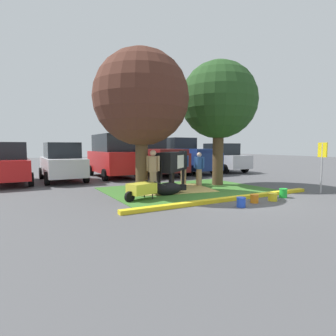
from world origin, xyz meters
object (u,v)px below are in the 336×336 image
object	(u,v)px
shade_tree_left	(141,98)
pickup_truck_maroon	(154,157)
person_visitor_near	(153,171)
sedan_silver	(62,162)
bucket_green	(283,193)
wheelbarrow	(141,189)
calf_lying	(169,189)
cow_holstein	(173,162)
bucket_yellow	(273,197)
pickup_truck_black	(186,157)
bucket_blue	(241,202)
parking_sign	(322,158)
bucket_orange	(254,198)
hatchback_white	(221,158)
person_handler	(184,167)
sedan_red	(8,164)
suv_dark_grey	(113,156)
shade_tree_right	(219,101)
person_visitor_far	(199,168)

from	to	relation	value
shade_tree_left	pickup_truck_maroon	bearing A→B (deg)	59.96
person_visitor_near	sedan_silver	distance (m)	6.54
bucket_green	wheelbarrow	bearing A→B (deg)	155.96
calf_lying	person_visitor_near	xyz separation A→B (m)	(-0.50, 0.34, 0.68)
cow_holstein	bucket_yellow	size ratio (longest dim) A/B	8.14
wheelbarrow	bucket_green	size ratio (longest dim) A/B	4.96
pickup_truck_black	person_visitor_near	bearing A→B (deg)	-130.95
bucket_blue	wheelbarrow	bearing A→B (deg)	132.05
parking_sign	sedan_silver	bearing A→B (deg)	131.65
parking_sign	bucket_orange	world-z (taller)	parking_sign
wheelbarrow	cow_holstein	bearing A→B (deg)	37.16
cow_holstein	bucket_orange	distance (m)	4.09
calf_lying	hatchback_white	xyz separation A→B (m)	(7.97, 6.43, 0.75)
person_visitor_near	wheelbarrow	distance (m)	1.20
bucket_orange	sedan_silver	distance (m)	10.14
person_handler	pickup_truck_black	world-z (taller)	pickup_truck_black
bucket_blue	bucket_orange	size ratio (longest dim) A/B	1.07
pickup_truck_black	shade_tree_left	bearing A→B (deg)	-134.06
shade_tree_left	bucket_green	world-z (taller)	shade_tree_left
bucket_orange	sedan_silver	xyz separation A→B (m)	(-4.56, 9.02, 0.84)
sedan_red	person_visitor_near	bearing A→B (deg)	-51.57
shade_tree_left	pickup_truck_black	world-z (taller)	shade_tree_left
person_visitor_near	bucket_green	xyz separation A→B (m)	(3.81, -2.77, -0.75)
suv_dark_grey	hatchback_white	bearing A→B (deg)	-2.63
shade_tree_right	bucket_orange	world-z (taller)	shade_tree_right
calf_lying	bucket_yellow	size ratio (longest dim) A/B	4.07
person_visitor_far	pickup_truck_maroon	distance (m)	5.59
calf_lying	bucket_blue	world-z (taller)	calf_lying
calf_lying	sedan_red	bearing A→B (deg)	129.64
calf_lying	pickup_truck_black	size ratio (longest dim) A/B	0.24
person_visitor_near	bucket_yellow	xyz separation A→B (m)	(3.01, -2.98, -0.78)
person_visitor_far	sedan_red	world-z (taller)	sedan_red
bucket_green	person_visitor_far	bearing A→B (deg)	104.19
person_visitor_near	suv_dark_grey	xyz separation A→B (m)	(0.55, 6.45, 0.35)
bucket_yellow	bucket_green	distance (m)	0.83
shade_tree_left	bucket_blue	size ratio (longest dim) A/B	18.03
bucket_blue	bucket_orange	distance (m)	0.87
person_visitor_near	person_visitor_far	bearing A→B (deg)	19.57
person_handler	bucket_blue	distance (m)	5.17
shade_tree_right	hatchback_white	xyz separation A→B (m)	(4.68, 5.27, -2.93)
person_visitor_far	pickup_truck_maroon	bearing A→B (deg)	85.49
parking_sign	sedan_silver	xyz separation A→B (m)	(-8.07, 9.07, -0.41)
pickup_truck_black	hatchback_white	xyz separation A→B (m)	(2.66, -0.60, -0.13)
calf_lying	wheelbarrow	xyz separation A→B (m)	(-1.30, -0.37, 0.15)
shade_tree_right	suv_dark_grey	size ratio (longest dim) A/B	1.24
pickup_truck_maroon	wheelbarrow	bearing A→B (deg)	-119.33
shade_tree_right	bucket_yellow	distance (m)	5.42
pickup_truck_maroon	shade_tree_left	bearing A→B (deg)	-120.04
calf_lying	suv_dark_grey	xyz separation A→B (m)	(0.05, 6.80, 1.03)
person_handler	sedan_red	bearing A→B (deg)	150.10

